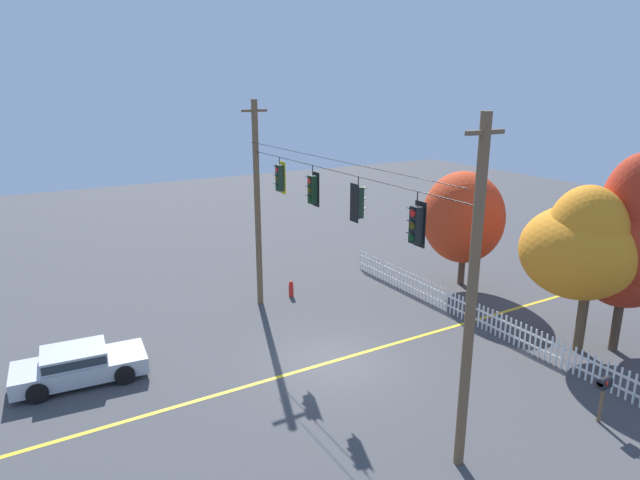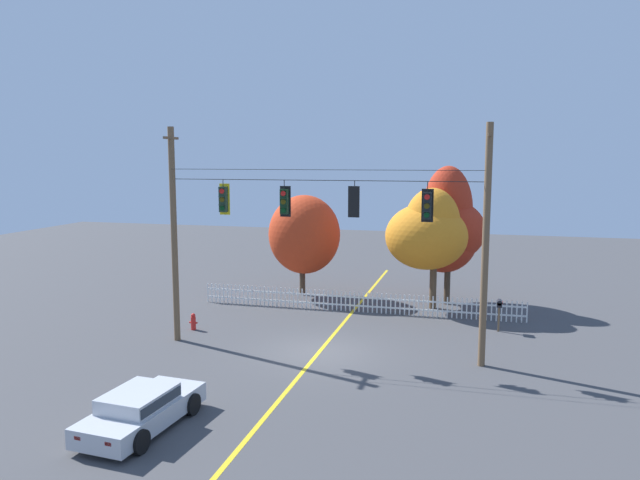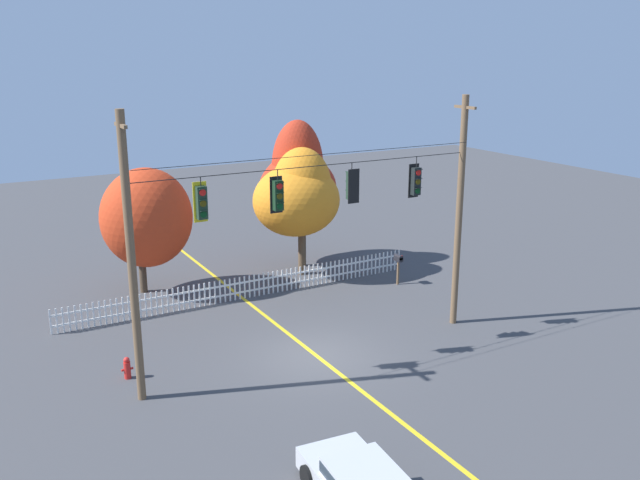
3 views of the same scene
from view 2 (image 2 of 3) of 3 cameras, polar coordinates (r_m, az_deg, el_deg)
name	(u,v)px [view 2 (image 2 of 3)]	position (r m, az deg, el deg)	size (l,w,h in m)	color
ground	(319,352)	(24.05, -0.07, -10.54)	(80.00, 80.00, 0.00)	#424244
lane_centerline_stripe	(319,352)	(24.05, -0.07, -10.53)	(0.16, 36.00, 0.01)	gold
signal_support_span	(319,239)	(23.04, -0.07, 0.14)	(12.55, 1.10, 8.80)	brown
traffic_signal_eastbound_side	(223,199)	(24.21, -9.12, 3.83)	(0.43, 0.38, 1.41)	black
traffic_signal_northbound_secondary	(284,201)	(23.30, -3.38, 3.66)	(0.43, 0.38, 1.43)	black
traffic_signal_southbound_primary	(354,201)	(22.57, 3.28, 3.66)	(0.43, 0.38, 1.36)	black
traffic_signal_westbound_side	(427,206)	(22.22, 10.11, 3.22)	(0.43, 0.38, 1.49)	black
white_picket_fence	(357,302)	(29.97, 3.50, -5.85)	(16.05, 0.06, 1.01)	white
autumn_maple_near_fence	(302,234)	(32.73, -1.74, 0.58)	(3.91, 3.64, 5.58)	#473828
autumn_maple_mid	(428,233)	(30.35, 10.21, 0.70)	(4.08, 3.68, 6.11)	brown
autumn_oak_far_east	(446,228)	(31.96, 11.85, 1.11)	(3.91, 3.56, 7.17)	#473828
parked_car	(141,408)	(18.20, -16.57, -15.02)	(2.14, 4.20, 1.15)	#B7BABF
fire_hydrant	(193,322)	(27.48, -11.90, -7.57)	(0.38, 0.22, 0.75)	red
roadside_mailbox	(499,306)	(27.58, 16.61, -5.97)	(0.25, 0.44, 1.42)	brown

